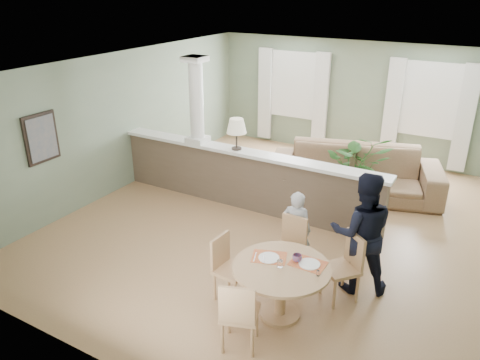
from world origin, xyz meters
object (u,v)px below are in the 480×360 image
Objects in this scene: dining_table at (282,276)px; chair_far_man at (346,264)px; chair_far_boy at (290,244)px; man_person at (362,233)px; sofa at (354,172)px; child_person at (296,230)px; houseplant at (357,165)px; chair_side at (227,265)px; chair_near at (239,313)px.

dining_table is 1.29× the size of chair_far_man.
chair_far_boy is 1.01m from man_person.
sofa is at bearing 145.49° from chair_far_man.
chair_far_boy is at bearing 87.41° from child_person.
houseplant is at bearing 144.66° from chair_far_man.
sofa is 3.63× the size of chair_far_boy.
sofa reaches higher than chair_far_man.
chair_side is at bearing 13.57° from man_person.
child_person is (-0.30, 1.12, 0.02)m from dining_table.
chair_far_boy is 0.96× the size of chair_far_man.
chair_far_boy is at bearing -105.46° from chair_near.
dining_table is at bearing -86.84° from chair_far_man.
houseplant is 0.79× the size of man_person.
chair_far_boy is at bearing -12.37° from man_person.
chair_side is (-0.62, 0.78, -0.02)m from chair_near.
man_person reaches higher than chair_side.
man_person reaches higher than chair_far_man.
chair_side is (-1.35, -0.76, -0.02)m from chair_far_man.
houseplant reaches higher than chair_far_boy.
chair_far_boy is 0.27m from child_person.
dining_table is at bearing 96.34° from child_person.
child_person is at bearing 105.05° from dining_table.
sofa is 2.70× the size of dining_table.
man_person reaches higher than houseplant.
man_person reaches higher than chair_far_boy.
chair_side is (-0.46, -4.03, 0.02)m from sofa.
chair_near is (0.08, -4.69, -0.16)m from houseplant.
sofa is 3.63× the size of chair_side.
man_person is at bearing 58.21° from dining_table.
sofa reaches higher than chair_far_boy.
chair_far_boy is at bearing -148.32° from chair_far_man.
houseplant is at bearing -95.46° from man_person.
chair_side is (-0.78, -0.01, -0.09)m from dining_table.
sofa is 3.15m from man_person.
houseplant is 1.45× the size of chair_far_man.
chair_far_man is at bearing 148.33° from child_person.
chair_far_man is at bearing -75.54° from houseplant.
man_person reaches higher than dining_table.
sofa reaches higher than dining_table.
chair_far_man is at bearing 52.96° from dining_table.
chair_far_man reaches higher than chair_side.
sofa is 4.04m from dining_table.
chair_near is at bearing -88.97° from houseplant.
dining_table is (0.32, -4.02, 0.11)m from sofa.
houseplant reaches higher than dining_table.
child_person is 0.70× the size of man_person.
child_person is at bearing -18.67° from chair_side.
houseplant is at bearing -99.96° from child_person.
child_person is (-0.06, -2.78, -0.08)m from houseplant.
sofa is 3.14m from chair_far_boy.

